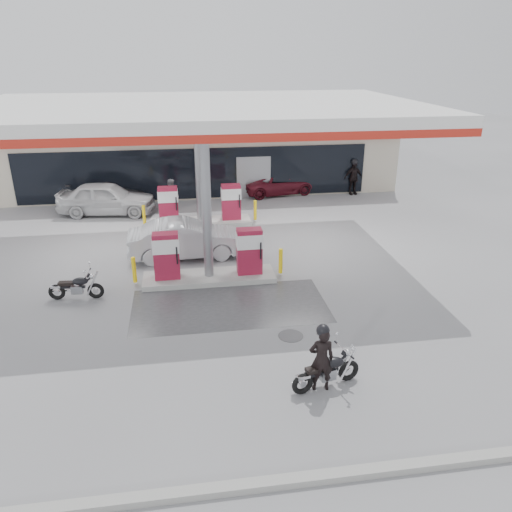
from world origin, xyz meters
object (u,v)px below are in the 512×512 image
(pump_island_far, at_px, (200,209))
(parked_car_left, at_px, (109,193))
(attendant, at_px, (172,195))
(biker_walking, at_px, (353,178))
(main_motorcycle, at_px, (327,372))
(sedan_white, at_px, (106,198))
(pump_island_near, at_px, (209,261))
(parked_motorcycle, at_px, (77,288))
(hatchback_silver, at_px, (186,239))
(biker_main, at_px, (321,359))
(parked_car_right, at_px, (279,183))

(pump_island_far, xyz_separation_m, parked_car_left, (-4.50, 4.00, -0.14))
(attendant, xyz_separation_m, biker_walking, (9.72, 1.71, 0.10))
(main_motorcycle, distance_m, parked_car_left, 17.70)
(main_motorcycle, bearing_deg, parked_car_left, 97.54)
(sedan_white, bearing_deg, pump_island_far, -109.08)
(pump_island_near, relative_size, parked_motorcycle, 2.95)
(sedan_white, height_order, hatchback_silver, sedan_white)
(sedan_white, xyz_separation_m, attendant, (3.09, -0.11, 0.03))
(biker_main, xyz_separation_m, sedan_white, (-6.54, 14.57, -0.03))
(parked_car_left, bearing_deg, parked_car_right, -71.05)
(attendant, distance_m, hatchback_silver, 5.92)
(biker_main, bearing_deg, pump_island_near, -67.80)
(biker_walking, bearing_deg, parked_motorcycle, -150.21)
(pump_island_far, height_order, parked_car_left, pump_island_far)
(biker_main, distance_m, parked_motorcycle, 8.50)
(main_motorcycle, height_order, sedan_white, sedan_white)
(parked_car_right, bearing_deg, biker_walking, -111.04)
(sedan_white, bearing_deg, pump_island_near, -144.31)
(pump_island_far, bearing_deg, parked_car_right, 45.23)
(parked_motorcycle, height_order, parked_car_left, parked_car_left)
(pump_island_near, distance_m, biker_main, 6.73)
(parked_motorcycle, bearing_deg, biker_main, -36.73)
(pump_island_far, bearing_deg, pump_island_near, -90.00)
(sedan_white, bearing_deg, biker_walking, -75.20)
(sedan_white, relative_size, parked_car_right, 1.12)
(attendant, relative_size, hatchback_silver, 0.37)
(pump_island_near, relative_size, hatchback_silver, 1.18)
(hatchback_silver, bearing_deg, main_motorcycle, -162.38)
(parked_car_right, bearing_deg, biker_main, 161.71)
(attendant, bearing_deg, main_motorcycle, 178.68)
(biker_main, xyz_separation_m, biker_walking, (6.26, 16.17, 0.10))
(biker_walking, bearing_deg, hatchback_silver, -150.39)
(pump_island_far, relative_size, parked_motorcycle, 2.95)
(main_motorcycle, xyz_separation_m, sedan_white, (-6.73, 14.52, 0.37))
(sedan_white, xyz_separation_m, biker_walking, (12.81, 1.60, 0.13))
(parked_motorcycle, distance_m, sedan_white, 9.01)
(main_motorcycle, relative_size, parked_car_right, 0.43)
(hatchback_silver, distance_m, parked_car_right, 9.83)
(pump_island_far, relative_size, parked_car_left, 1.31)
(biker_walking, bearing_deg, biker_main, -121.28)
(hatchback_silver, height_order, biker_walking, biker_walking)
(parked_motorcycle, bearing_deg, parked_car_right, 56.65)
(pump_island_far, bearing_deg, biker_walking, 24.23)
(sedan_white, distance_m, hatchback_silver, 7.03)
(pump_island_near, relative_size, biker_walking, 2.82)
(attendant, bearing_deg, biker_walking, -95.52)
(pump_island_near, height_order, sedan_white, pump_island_near)
(hatchback_silver, height_order, parked_car_right, hatchback_silver)
(attendant, bearing_deg, sedan_white, 72.55)
(main_motorcycle, bearing_deg, parked_car_right, 67.49)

